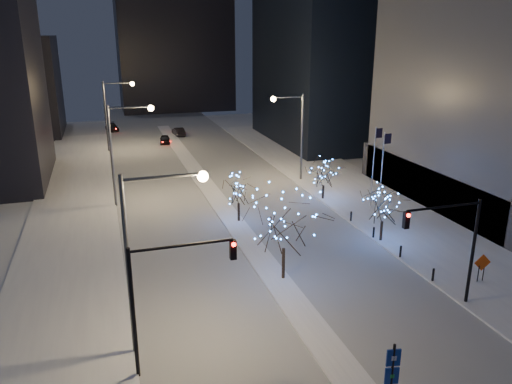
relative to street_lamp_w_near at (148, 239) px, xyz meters
name	(u,v)px	position (x,y,z in m)	size (l,w,h in m)	color
ground	(321,341)	(8.94, -2.00, -6.50)	(160.00, 160.00, 0.00)	white
road	(200,177)	(8.94, 33.00, -6.49)	(20.00, 130.00, 0.02)	#A4A9B3
median	(208,188)	(8.94, 28.00, -6.42)	(2.00, 80.00, 0.15)	white
east_sidewalk	(375,203)	(23.94, 18.00, -6.42)	(10.00, 90.00, 0.15)	white
west_sidewalk	(71,236)	(-5.06, 18.00, -6.42)	(8.00, 90.00, 0.15)	white
filler_west_far	(0,87)	(-17.06, 68.00, 1.50)	(18.00, 16.00, 16.00)	black
horizon_block	(172,10)	(14.94, 90.00, 14.50)	(24.00, 14.00, 42.00)	black
street_lamp_w_near	(148,239)	(0.00, 0.00, 0.00)	(4.40, 0.56, 10.00)	#595E66
street_lamp_w_mid	(122,141)	(0.00, 25.00, 0.00)	(4.40, 0.56, 10.00)	#595E66
street_lamp_w_far	(113,106)	(0.00, 50.00, 0.00)	(4.40, 0.56, 10.00)	#595E66
street_lamp_east	(295,126)	(19.02, 28.00, -0.05)	(3.90, 0.56, 10.00)	#595E66
traffic_signal_west	(165,287)	(0.50, -2.00, -1.74)	(5.26, 0.43, 7.00)	black
traffic_signal_east	(454,237)	(17.88, -1.00, -1.74)	(5.26, 0.43, 7.00)	black
flagpoles	(378,165)	(22.30, 15.25, -1.70)	(1.35, 2.60, 8.00)	silver
bollards	(386,241)	(19.14, 8.00, -5.90)	(0.16, 12.16, 0.90)	black
car_near	(165,140)	(7.44, 53.06, -5.86)	(1.51, 3.76, 1.28)	black
car_mid	(179,132)	(10.44, 58.72, -5.81)	(1.45, 4.16, 1.37)	black
car_far	(112,127)	(-0.06, 66.45, -5.85)	(1.82, 4.48, 1.30)	black
holiday_tree_median_near	(284,222)	(9.44, 5.47, -2.20)	(6.00, 6.00, 6.46)	black
holiday_tree_median_far	(238,191)	(9.44, 17.13, -3.56)	(3.84, 3.84, 4.17)	black
holiday_tree_plaza_near	(383,206)	(19.44, 9.34, -3.42)	(4.64, 4.64, 4.52)	black
holiday_tree_plaza_far	(324,174)	(19.44, 20.73, -3.70)	(3.94, 3.94, 4.18)	black
wayfinding_sign	(392,372)	(9.55, -8.00, -4.28)	(0.65, 0.19, 3.62)	black
construction_sign	(482,265)	(22.21, 0.99, -5.14)	(1.21, 0.21, 2.00)	black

